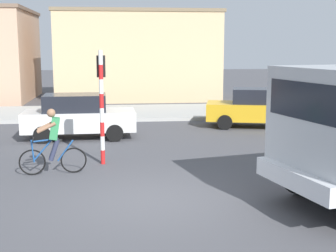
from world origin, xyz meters
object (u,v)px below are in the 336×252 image
Objects in this scene: traffic_light_pole at (101,91)px; car_red_near at (257,107)px; car_white_mid at (78,116)px; cyclist at (53,142)px.

traffic_light_pole reaches higher than car_red_near.
traffic_light_pole is at bearing -75.99° from car_white_mid.
traffic_light_pole is 0.75× the size of car_red_near.
car_white_mid is at bearing 86.88° from cyclist.
car_white_mid is (-0.98, 3.92, -1.25)m from traffic_light_pole.
cyclist is at bearing -140.78° from traffic_light_pole.
traffic_light_pole is (1.25, 1.02, 1.20)m from cyclist.
car_red_near and car_white_mid have the same top height.
cyclist is 2.01m from traffic_light_pole.
traffic_light_pole is 4.23m from car_white_mid.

